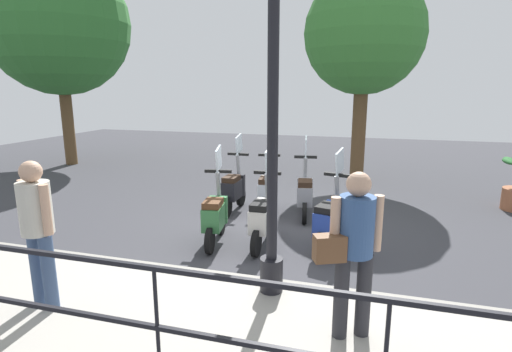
# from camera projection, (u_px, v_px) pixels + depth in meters

# --- Properties ---
(ground_plane) EXTENTS (28.00, 28.00, 0.00)m
(ground_plane) POSITION_uv_depth(u_px,v_px,m) (280.00, 230.00, 7.04)
(ground_plane) COLOR #38383D
(promenade_walkway) EXTENTS (2.20, 20.00, 0.15)m
(promenade_walkway) POSITION_uv_depth(u_px,v_px,m) (213.00, 327.00, 4.06)
(promenade_walkway) COLOR #A39E93
(promenade_walkway) RESTS_ON ground_plane
(fence_railing) EXTENTS (0.04, 16.03, 1.07)m
(fence_railing) POSITION_uv_depth(u_px,v_px,m) (156.00, 306.00, 2.90)
(fence_railing) COLOR black
(fence_railing) RESTS_ON promenade_walkway
(lamp_post_near) EXTENTS (0.26, 0.90, 4.43)m
(lamp_post_near) POSITION_uv_depth(u_px,v_px,m) (273.00, 120.00, 4.21)
(lamp_post_near) COLOR black
(lamp_post_near) RESTS_ON promenade_walkway
(pedestrian_with_bag) EXTENTS (0.49, 0.60, 1.59)m
(pedestrian_with_bag) POSITION_uv_depth(u_px,v_px,m) (353.00, 244.00, 3.60)
(pedestrian_with_bag) COLOR #28282D
(pedestrian_with_bag) RESTS_ON promenade_walkway
(pedestrian_distant) EXTENTS (0.40, 0.47, 1.59)m
(pedestrian_distant) POSITION_uv_depth(u_px,v_px,m) (37.00, 223.00, 4.13)
(pedestrian_distant) COLOR #384C70
(pedestrian_distant) RESTS_ON promenade_walkway
(tree_large) EXTENTS (4.29, 4.29, 6.50)m
(tree_large) POSITION_uv_depth(u_px,v_px,m) (58.00, 24.00, 12.15)
(tree_large) COLOR brown
(tree_large) RESTS_ON ground_plane
(tree_distant) EXTENTS (3.02, 3.02, 5.28)m
(tree_distant) POSITION_uv_depth(u_px,v_px,m) (364.00, 35.00, 9.98)
(tree_distant) COLOR brown
(tree_distant) RESTS_ON ground_plane
(scooter_near_0) EXTENTS (1.21, 0.52, 1.54)m
(scooter_near_0) POSITION_uv_depth(u_px,v_px,m) (330.00, 220.00, 6.08)
(scooter_near_0) COLOR black
(scooter_near_0) RESTS_ON ground_plane
(scooter_near_1) EXTENTS (1.23, 0.44, 1.54)m
(scooter_near_1) POSITION_uv_depth(u_px,v_px,m) (263.00, 217.00, 6.22)
(scooter_near_1) COLOR black
(scooter_near_1) RESTS_ON ground_plane
(scooter_near_2) EXTENTS (1.23, 0.46, 1.54)m
(scooter_near_2) POSITION_uv_depth(u_px,v_px,m) (215.00, 215.00, 6.33)
(scooter_near_2) COLOR black
(scooter_near_2) RESTS_ON ground_plane
(scooter_far_0) EXTENTS (1.23, 0.47, 1.54)m
(scooter_far_0) POSITION_uv_depth(u_px,v_px,m) (305.00, 193.00, 7.64)
(scooter_far_0) COLOR black
(scooter_far_0) RESTS_ON ground_plane
(scooter_far_1) EXTENTS (1.23, 0.44, 1.54)m
(scooter_far_1) POSITION_uv_depth(u_px,v_px,m) (267.00, 190.00, 7.87)
(scooter_far_1) COLOR black
(scooter_far_1) RESTS_ON ground_plane
(scooter_far_2) EXTENTS (1.23, 0.44, 1.54)m
(scooter_far_2) POSITION_uv_depth(u_px,v_px,m) (234.00, 188.00, 7.99)
(scooter_far_2) COLOR black
(scooter_far_2) RESTS_ON ground_plane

